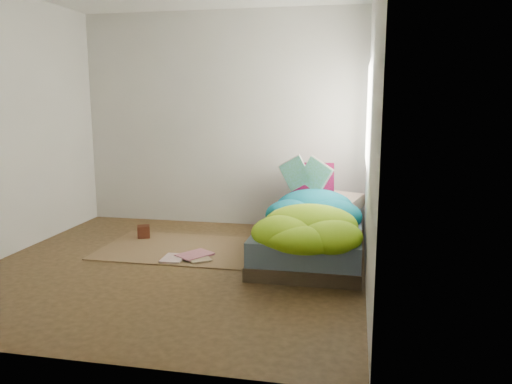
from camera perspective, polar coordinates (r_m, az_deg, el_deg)
ground at (r=4.78m, az=-9.33°, el=-8.41°), size 3.50×3.50×0.00m
room_walls at (r=4.54m, az=-9.75°, el=11.46°), size 3.54×3.54×2.62m
bed at (r=5.15m, az=6.40°, el=-5.02°), size 1.00×2.00×0.34m
duvet at (r=4.85m, az=6.25°, el=-1.80°), size 0.96×1.84×0.34m
rug at (r=5.32m, az=-8.76°, el=-6.38°), size 1.60×1.10×0.01m
pillow_floral at (r=5.72m, az=8.86°, el=-1.08°), size 0.69×0.59×0.13m
pillow_magenta at (r=5.74m, az=6.42°, el=0.82°), size 0.50×0.21×0.49m
open_book at (r=5.51m, az=5.61°, el=3.07°), size 0.52×0.25×0.31m
wooden_box at (r=5.78m, az=-12.72°, el=-4.43°), size 0.18×0.18×0.13m
floor_book_a at (r=4.98m, az=-10.56°, el=-7.42°), size 0.22×0.29×0.02m
floor_book_b at (r=5.09m, az=-7.86°, el=-6.87°), size 0.39×0.41×0.03m
floor_book_c at (r=4.89m, az=-7.68°, el=-7.65°), size 0.31×0.33×0.02m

